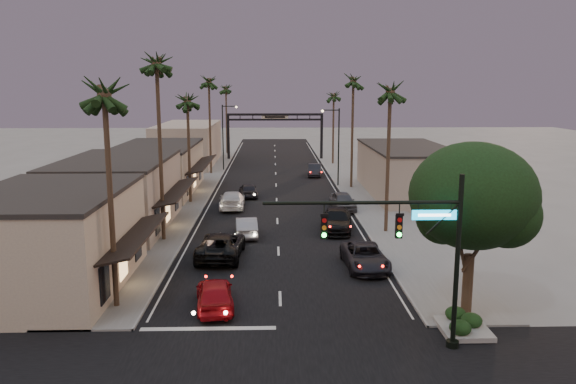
{
  "coord_description": "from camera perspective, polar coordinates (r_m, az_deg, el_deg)",
  "views": [
    {
      "loc": [
        -0.35,
        -19.07,
        11.42
      ],
      "look_at": [
        0.93,
        28.3,
        2.5
      ],
      "focal_mm": 35.0,
      "sensor_mm": 36.0,
      "label": 1
    }
  ],
  "objects": [
    {
      "name": "corner_tree",
      "position": [
        28.8,
        18.44,
        -0.78
      ],
      "size": [
        6.2,
        6.2,
        8.8
      ],
      "color": "#38281C",
      "rests_on": "ground"
    },
    {
      "name": "storefront_near",
      "position": [
        34.65,
        -22.98,
        -4.7
      ],
      "size": [
        8.0,
        12.0,
        5.5
      ],
      "primitive_type": "cube",
      "color": "tan",
      "rests_on": "ground"
    },
    {
      "name": "oncoming_dgrey",
      "position": [
        58.93,
        -4.06,
        0.19
      ],
      "size": [
        2.29,
        4.54,
        1.48
      ],
      "primitive_type": "imported",
      "rotation": [
        0.0,
        0.0,
        3.27
      ],
      "color": "black",
      "rests_on": "ground"
    },
    {
      "name": "curbside_black",
      "position": [
        45.29,
        4.95,
        -2.86
      ],
      "size": [
        3.2,
        6.21,
        1.72
      ],
      "primitive_type": "imported",
      "rotation": [
        0.0,
        0.0,
        -0.14
      ],
      "color": "black",
      "rests_on": "ground"
    },
    {
      "name": "palm_lb",
      "position": [
        41.94,
        -13.24,
        13.07
      ],
      "size": [
        3.2,
        3.2,
        15.2
      ],
      "color": "#38281C",
      "rests_on": "ground"
    },
    {
      "name": "streetlight_left",
      "position": [
        77.59,
        -6.43,
        6.09
      ],
      "size": [
        2.13,
        0.3,
        9.0
      ],
      "color": "black",
      "rests_on": "ground"
    },
    {
      "name": "palm_rb",
      "position": [
        63.71,
        6.66,
        11.49
      ],
      "size": [
        3.2,
        3.2,
        14.2
      ],
      "color": "#38281C",
      "rests_on": "ground"
    },
    {
      "name": "palm_lc",
      "position": [
        55.7,
        -10.2,
        9.52
      ],
      "size": [
        3.2,
        3.2,
        12.2
      ],
      "color": "#38281C",
      "rests_on": "ground"
    },
    {
      "name": "streetlight_right",
      "position": [
        64.77,
        4.93,
        5.23
      ],
      "size": [
        2.13,
        0.3,
        9.0
      ],
      "color": "black",
      "rests_on": "ground"
    },
    {
      "name": "curbside_far",
      "position": [
        72.76,
        2.72,
        2.23
      ],
      "size": [
        2.09,
        4.83,
        1.54
      ],
      "primitive_type": "imported",
      "rotation": [
        0.0,
        0.0,
        -0.1
      ],
      "color": "black",
      "rests_on": "ground"
    },
    {
      "name": "palm_la",
      "position": [
        29.26,
        -18.22,
        10.19
      ],
      "size": [
        3.2,
        3.2,
        13.2
      ],
      "color": "#38281C",
      "rests_on": "ground"
    },
    {
      "name": "arch",
      "position": [
        89.27,
        -1.33,
        6.88
      ],
      "size": [
        15.2,
        0.4,
        7.27
      ],
      "color": "black",
      "rests_on": "ground"
    },
    {
      "name": "curbside_near",
      "position": [
        36.31,
        7.82,
        -6.51
      ],
      "size": [
        2.76,
        5.58,
        1.52
      ],
      "primitive_type": "imported",
      "rotation": [
        0.0,
        0.0,
        0.04
      ],
      "color": "black",
      "rests_on": "ground"
    },
    {
      "name": "sidewalk_right",
      "position": [
        72.65,
        6.27,
        1.6
      ],
      "size": [
        5.0,
        92.0,
        0.12
      ],
      "primitive_type": "cube",
      "color": "slate",
      "rests_on": "ground"
    },
    {
      "name": "storefront_dist",
      "position": [
        85.43,
        -10.09,
        4.84
      ],
      "size": [
        8.0,
        20.0,
        6.0
      ],
      "primitive_type": "cube",
      "color": "gray",
      "rests_on": "ground"
    },
    {
      "name": "palm_ld",
      "position": [
        74.54,
        -8.06,
        11.32
      ],
      "size": [
        3.2,
        3.2,
        14.2
      ],
      "color": "#38281C",
      "rests_on": "ground"
    },
    {
      "name": "oncoming_pickup",
      "position": [
        38.39,
        -6.83,
        -5.38
      ],
      "size": [
        3.18,
        6.34,
        1.72
      ],
      "primitive_type": "imported",
      "rotation": [
        0.0,
        0.0,
        3.09
      ],
      "color": "black",
      "rests_on": "ground"
    },
    {
      "name": "road",
      "position": [
        65.08,
        -1.21,
        0.56
      ],
      "size": [
        14.0,
        120.0,
        0.02
      ],
      "primitive_type": "cube",
      "color": "black",
      "rests_on": "ground"
    },
    {
      "name": "palm_rc",
      "position": [
        83.56,
        4.67,
        9.97
      ],
      "size": [
        3.2,
        3.2,
        12.2
      ],
      "color": "#38281C",
      "rests_on": "ground"
    },
    {
      "name": "palm_far",
      "position": [
        97.4,
        -6.34,
        10.61
      ],
      "size": [
        3.2,
        3.2,
        13.2
      ],
      "color": "#38281C",
      "rests_on": "ground"
    },
    {
      "name": "oncoming_white",
      "position": [
        53.6,
        -5.69,
        -0.8
      ],
      "size": [
        2.43,
        5.71,
        1.64
      ],
      "primitive_type": "imported",
      "rotation": [
        0.0,
        0.0,
        3.17
      ],
      "color": "silver",
      "rests_on": "ground"
    },
    {
      "name": "curbside_grey",
      "position": [
        52.95,
        5.59,
        -0.93
      ],
      "size": [
        2.36,
        5.0,
        1.65
      ],
      "primitive_type": "imported",
      "rotation": [
        0.0,
        0.0,
        0.09
      ],
      "color": "#45464A",
      "rests_on": "ground"
    },
    {
      "name": "storefront_far",
      "position": [
        63.0,
        -13.12,
        2.24
      ],
      "size": [
        8.0,
        16.0,
        5.0
      ],
      "primitive_type": "cube",
      "color": "tan",
      "rests_on": "ground"
    },
    {
      "name": "oncoming_silver",
      "position": [
        43.61,
        -4.26,
        -3.52
      ],
      "size": [
        2.0,
        4.7,
        1.51
      ],
      "primitive_type": "imported",
      "rotation": [
        0.0,
        0.0,
        3.23
      ],
      "color": "#949599",
      "rests_on": "ground"
    },
    {
      "name": "oncoming_red",
      "position": [
        29.98,
        -7.46,
        -10.19
      ],
      "size": [
        2.49,
        4.88,
        1.59
      ],
      "primitive_type": "imported",
      "rotation": [
        0.0,
        0.0,
        3.28
      ],
      "color": "#9F0B12",
      "rests_on": "ground"
    },
    {
      "name": "traffic_signal",
      "position": [
        24.68,
        12.72,
        -4.49
      ],
      "size": [
        8.51,
        0.22,
        7.8
      ],
      "color": "black",
      "rests_on": "ground"
    },
    {
      "name": "palm_ra",
      "position": [
        43.99,
        10.37,
        10.52
      ],
      "size": [
        3.2,
        3.2,
        13.2
      ],
      "color": "#38281C",
      "rests_on": "ground"
    },
    {
      "name": "sidewalk_left",
      "position": [
        72.55,
        -8.77,
        1.53
      ],
      "size": [
        5.0,
        92.0,
        0.12
      ],
      "primitive_type": "cube",
      "color": "slate",
      "rests_on": "ground"
    },
    {
      "name": "storefront_mid",
      "position": [
        47.61,
        -16.92,
        -0.3
      ],
      "size": [
        8.0,
        14.0,
        5.5
      ],
      "primitive_type": "cube",
      "color": "gray",
      "rests_on": "ground"
    },
    {
      "name": "planter",
      "position": [
        28.54,
        17.37,
        -13.44
      ],
      "size": [
        2.2,
        2.6,
        0.24
      ],
      "primitive_type": "cube",
      "color": "gray",
      "rests_on": "ground"
    },
    {
      "name": "building_right",
      "position": [
        61.44,
        11.99,
        2.08
      ],
      "size": [
        8.0,
        18.0,
        5.0
      ],
      "primitive_type": "cube",
      "color": "gray",
      "rests_on": "ground"
    },
    {
      "name": "ground",
      "position": [
        60.17,
        -1.18,
        -0.28
      ],
      "size": [
        200.0,
        200.0,
        0.0
      ],
      "primitive_type": "plane",
      "color": "slate",
      "rests_on": "ground"
    }
  ]
}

